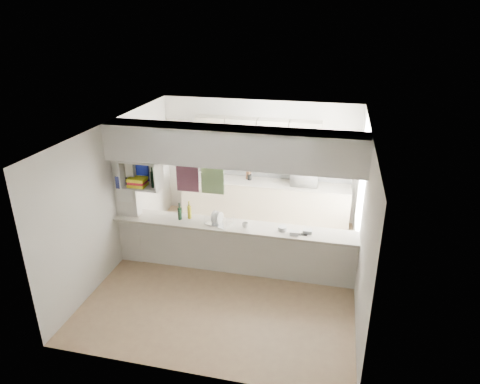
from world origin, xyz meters
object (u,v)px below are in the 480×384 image
(dish_rack, at_px, (219,219))
(microwave, at_px, (305,178))
(bowl, at_px, (304,170))
(wine_bottles, at_px, (185,212))

(dish_rack, bearing_deg, microwave, 76.93)
(bowl, xyz_separation_m, wine_bottles, (-1.86, -2.06, -0.22))
(bowl, distance_m, wine_bottles, 2.79)
(microwave, xyz_separation_m, dish_rack, (-1.26, -2.11, -0.07))
(bowl, distance_m, dish_rack, 2.45)
(microwave, bearing_deg, dish_rack, 58.76)
(microwave, relative_size, dish_rack, 1.15)
(microwave, relative_size, bowl, 2.60)
(microwave, distance_m, bowl, 0.19)
(dish_rack, xyz_separation_m, wine_bottles, (-0.63, 0.05, 0.03))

